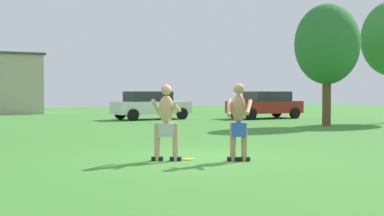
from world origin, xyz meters
name	(u,v)px	position (x,y,z in m)	size (l,w,h in m)	color
ground_plane	(205,159)	(0.00, 0.00, 0.00)	(80.00, 80.00, 0.00)	#428433
player_near	(239,120)	(0.45, -0.72, 0.91)	(0.78, 0.70, 1.73)	black
player_in_gray	(166,121)	(-0.95, 0.06, 0.90)	(0.82, 0.71, 1.70)	black
frisbee	(189,159)	(-0.44, -0.01, 0.01)	(0.29, 0.29, 0.03)	yellow
car_red_near_post	(265,104)	(11.53, 13.80, 0.82)	(4.34, 2.09, 1.58)	maroon
car_white_mid_lot	(150,105)	(5.15, 15.93, 0.82)	(4.39, 2.21, 1.58)	white
tree_left_field	(327,45)	(10.34, 7.35, 3.71)	(2.94, 2.94, 5.57)	brown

